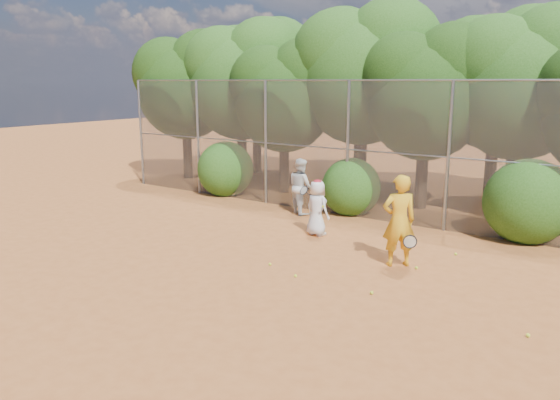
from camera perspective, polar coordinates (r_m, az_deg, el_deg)
The scene contains 23 objects.
ground at distance 11.30m, azimuth -3.10°, elevation -8.33°, with size 80.00×80.00×0.00m, color #A55725.
fence_back at distance 15.90m, azimuth 9.89°, elevation 5.19°, with size 20.05×0.09×4.03m.
tree_0 at distance 22.86m, azimuth -9.73°, elevation 12.06°, with size 4.38×3.81×6.00m.
tree_1 at distance 21.57m, azimuth -3.91°, elevation 12.81°, with size 4.64×4.03×6.35m.
tree_2 at distance 19.53m, azimuth 0.63°, elevation 11.19°, with size 3.99×3.47×5.47m.
tree_3 at distance 19.14m, azimuth 8.80°, elevation 13.45°, with size 4.89×4.26×6.70m.
tree_4 at distance 17.60m, azimuth 15.27°, elevation 11.20°, with size 4.19×3.64×5.73m.
tree_5 at distance 17.70m, azimuth 24.03°, elevation 11.52°, with size 4.51×3.92×6.17m.
tree_9 at distance 24.01m, azimuth -2.31°, elevation 13.20°, with size 4.83×4.20×6.62m.
tree_10 at distance 21.56m, azimuth 9.03°, elevation 13.93°, with size 5.15×4.48×7.06m.
tree_11 at distance 19.48m, azimuth 22.06°, elevation 12.01°, with size 4.64×4.03×6.35m.
bush_0 at distance 19.48m, azimuth -5.72°, elevation 3.49°, with size 2.00×2.00×2.00m, color #214D13.
bush_1 at distance 16.73m, azimuth 7.45°, elevation 1.63°, with size 1.80×1.80×1.80m, color #214D13.
bush_2 at distance 15.12m, azimuth 24.52°, elevation 0.22°, with size 2.20×2.20×2.20m, color #214D13.
player_yellow at distance 12.12m, azimuth 12.33°, elevation -2.13°, with size 0.93×0.85×2.03m.
player_teen at distance 14.29m, azimuth 3.90°, elevation -0.80°, with size 0.80×0.61×1.49m.
player_white at distance 16.58m, azimuth 2.19°, elevation 1.45°, with size 1.04×0.97×1.70m.
ball_0 at distance 10.70m, azimuth 9.57°, elevation -9.53°, with size 0.07×0.07×0.07m, color #C7E128.
ball_1 at distance 12.24m, azimuth 14.07°, elevation -6.89°, with size 0.07×0.07×0.07m, color #C7E128.
ball_2 at distance 11.41m, azimuth 1.63°, elevation -7.92°, with size 0.07×0.07×0.07m, color #C7E128.
ball_3 at distance 9.76m, azimuth 24.49°, elevation -12.75°, with size 0.07×0.07×0.07m, color #C7E128.
ball_4 at distance 12.10m, azimuth -1.06°, elevation -6.72°, with size 0.07×0.07×0.07m, color #C7E128.
ball_5 at distance 13.42m, azimuth 17.89°, elevation -5.39°, with size 0.07×0.07×0.07m, color #C7E128.
Camera 1 is at (6.52, -8.32, 4.00)m, focal length 35.00 mm.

